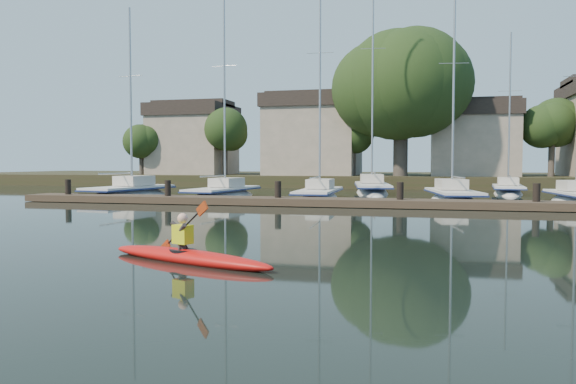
% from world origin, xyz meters
% --- Properties ---
extents(ground, '(160.00, 160.00, 0.00)m').
position_xyz_m(ground, '(0.00, 0.00, 0.00)').
color(ground, black).
rests_on(ground, ground).
extents(kayak, '(4.47, 2.17, 1.46)m').
position_xyz_m(kayak, '(-0.70, -2.00, 0.18)').
color(kayak, red).
rests_on(kayak, ground).
extents(dock, '(34.00, 2.00, 1.80)m').
position_xyz_m(dock, '(0.00, 14.00, 0.20)').
color(dock, '#4B3B2B').
rests_on(dock, ground).
extents(sailboat_0, '(3.33, 8.42, 13.00)m').
position_xyz_m(sailboat_0, '(-13.57, 18.09, -0.21)').
color(sailboat_0, silver).
rests_on(sailboat_0, ground).
extents(sailboat_1, '(2.91, 8.60, 13.79)m').
position_xyz_m(sailboat_1, '(-7.82, 19.10, -0.19)').
color(sailboat_1, silver).
rests_on(sailboat_1, ground).
extents(sailboat_2, '(2.36, 8.83, 14.50)m').
position_xyz_m(sailboat_2, '(-1.83, 18.79, -0.18)').
color(sailboat_2, silver).
rests_on(sailboat_2, ground).
extents(sailboat_3, '(3.38, 8.36, 13.10)m').
position_xyz_m(sailboat_3, '(5.60, 18.88, -0.19)').
color(sailboat_3, silver).
rests_on(sailboat_3, ground).
extents(sailboat_6, '(3.86, 11.09, 17.29)m').
position_xyz_m(sailboat_6, '(0.46, 26.57, -0.20)').
color(sailboat_6, silver).
rests_on(sailboat_6, ground).
extents(sailboat_7, '(2.58, 7.65, 12.11)m').
position_xyz_m(sailboat_7, '(9.55, 27.43, -0.18)').
color(sailboat_7, silver).
rests_on(sailboat_7, ground).
extents(shore, '(90.00, 25.25, 12.75)m').
position_xyz_m(shore, '(1.61, 40.29, 3.23)').
color(shore, '#262C16').
rests_on(shore, ground).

